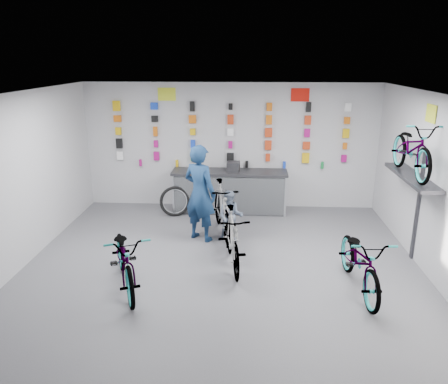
# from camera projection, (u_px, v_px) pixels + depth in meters

# --- Properties ---
(floor) EXTENTS (8.00, 8.00, 0.00)m
(floor) POSITION_uv_depth(u_px,v_px,m) (219.00, 284.00, 7.13)
(floor) COLOR #4D4D52
(floor) RESTS_ON ground
(ceiling) EXTENTS (8.00, 8.00, 0.00)m
(ceiling) POSITION_uv_depth(u_px,v_px,m) (218.00, 98.00, 6.24)
(ceiling) COLOR white
(ceiling) RESTS_ON wall_back
(wall_back) EXTENTS (7.00, 0.00, 7.00)m
(wall_back) POSITION_uv_depth(u_px,v_px,m) (231.00, 146.00, 10.50)
(wall_back) COLOR silver
(wall_back) RESTS_ON floor
(wall_front) EXTENTS (7.00, 0.00, 7.00)m
(wall_front) POSITION_uv_depth(u_px,v_px,m) (176.00, 383.00, 2.87)
(wall_front) COLOR silver
(wall_front) RESTS_ON floor
(counter) EXTENTS (2.70, 0.66, 1.00)m
(counter) POSITION_uv_depth(u_px,v_px,m) (229.00, 192.00, 10.36)
(counter) COLOR black
(counter) RESTS_ON floor
(merch_wall) EXTENTS (5.56, 0.08, 1.57)m
(merch_wall) POSITION_uv_depth(u_px,v_px,m) (229.00, 134.00, 10.34)
(merch_wall) COLOR white
(merch_wall) RESTS_ON wall_back
(wall_bracket) EXTENTS (0.39, 1.90, 2.00)m
(wall_bracket) POSITION_uv_depth(u_px,v_px,m) (413.00, 182.00, 7.65)
(wall_bracket) COLOR #333338
(wall_bracket) RESTS_ON wall_right
(sign_left) EXTENTS (0.42, 0.02, 0.30)m
(sign_left) POSITION_uv_depth(u_px,v_px,m) (167.00, 94.00, 10.20)
(sign_left) COLOR yellow
(sign_left) RESTS_ON wall_back
(sign_right) EXTENTS (0.42, 0.02, 0.30)m
(sign_right) POSITION_uv_depth(u_px,v_px,m) (300.00, 95.00, 10.03)
(sign_right) COLOR red
(sign_right) RESTS_ON wall_back
(sign_side) EXTENTS (0.02, 0.40, 0.30)m
(sign_side) POSITION_uv_depth(u_px,v_px,m) (431.00, 114.00, 7.29)
(sign_side) COLOR yellow
(sign_side) RESTS_ON wall_right
(bike_left) EXTENTS (1.35, 2.04, 1.01)m
(bike_left) POSITION_uv_depth(u_px,v_px,m) (125.00, 258.00, 6.91)
(bike_left) COLOR gray
(bike_left) RESTS_ON floor
(bike_center) EXTENTS (0.75, 1.78, 1.04)m
(bike_center) POSITION_uv_depth(u_px,v_px,m) (233.00, 239.00, 7.61)
(bike_center) COLOR gray
(bike_center) RESTS_ON floor
(bike_right) EXTENTS (0.79, 1.95, 1.00)m
(bike_right) POSITION_uv_depth(u_px,v_px,m) (360.00, 261.00, 6.83)
(bike_right) COLOR gray
(bike_right) RESTS_ON floor
(bike_service) EXTENTS (0.92, 1.91, 1.11)m
(bike_service) POSITION_uv_depth(u_px,v_px,m) (222.00, 209.00, 9.01)
(bike_service) COLOR gray
(bike_service) RESTS_ON floor
(bike_wall) EXTENTS (0.63, 1.80, 0.95)m
(bike_wall) POSITION_uv_depth(u_px,v_px,m) (412.00, 148.00, 7.48)
(bike_wall) COLOR gray
(bike_wall) RESTS_ON wall_bracket
(clerk) EXTENTS (0.85, 0.76, 1.95)m
(clerk) POSITION_uv_depth(u_px,v_px,m) (200.00, 193.00, 8.64)
(clerk) COLOR navy
(clerk) RESTS_ON floor
(customer) EXTENTS (0.52, 0.41, 1.05)m
(customer) POSITION_uv_depth(u_px,v_px,m) (231.00, 216.00, 8.66)
(customer) COLOR slate
(customer) RESTS_ON floor
(spare_wheel) EXTENTS (0.73, 0.37, 0.71)m
(spare_wheel) POSITION_uv_depth(u_px,v_px,m) (175.00, 201.00, 10.12)
(spare_wheel) COLOR black
(spare_wheel) RESTS_ON floor
(register) EXTENTS (0.31, 0.32, 0.22)m
(register) POSITION_uv_depth(u_px,v_px,m) (233.00, 166.00, 10.18)
(register) COLOR black
(register) RESTS_ON counter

